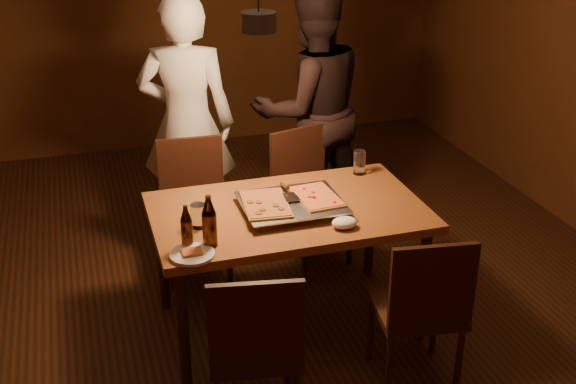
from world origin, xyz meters
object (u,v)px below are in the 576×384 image
object	(u,v)px
dining_table	(288,220)
pendant_lamp	(259,20)
chair_far_left	(194,196)
diner_dark	(310,110)
pizza_tray	(292,206)
beer_bottle_b	(209,221)
chair_near_left	(255,338)
chair_near_right	(423,299)
chair_far_right	(306,184)
diner_white	(187,124)
beer_bottle_a	(186,226)
plate_slice	(192,254)

from	to	relation	value
dining_table	pendant_lamp	size ratio (longest dim) A/B	1.36
chair_far_left	diner_dark	size ratio (longest dim) A/B	0.27
dining_table	diner_dark	distance (m)	1.31
diner_dark	pendant_lamp	world-z (taller)	pendant_lamp
pizza_tray	diner_dark	world-z (taller)	diner_dark
dining_table	beer_bottle_b	world-z (taller)	beer_bottle_b
chair_near_left	chair_near_right	distance (m)	0.87
chair_far_right	diner_dark	bearing A→B (deg)	-126.73
chair_far_right	chair_near_right	size ratio (longest dim) A/B	1.06
chair_far_right	pizza_tray	xyz separation A→B (m)	(-0.34, -0.76, 0.24)
chair_far_right	pizza_tray	distance (m)	0.86
beer_bottle_b	diner_dark	xyz separation A→B (m)	(1.02, 1.46, 0.01)
beer_bottle_b	chair_far_left	bearing A→B (deg)	84.79
diner_dark	pendant_lamp	xyz separation A→B (m)	(-0.63, -1.02, 0.86)
chair_near_right	diner_dark	bearing A→B (deg)	96.22
chair_near_left	diner_white	distance (m)	2.03
beer_bottle_b	pendant_lamp	distance (m)	1.05
chair_near_right	beer_bottle_a	world-z (taller)	beer_bottle_a
chair_far_right	diner_dark	xyz separation A→B (m)	(0.17, 0.43, 0.36)
pendant_lamp	chair_near_right	bearing A→B (deg)	-57.72
chair_far_left	diner_dark	world-z (taller)	diner_dark
chair_near_right	diner_white	distance (m)	2.13
beer_bottle_b	pendant_lamp	xyz separation A→B (m)	(0.39, 0.45, 0.87)
pizza_tray	beer_bottle_b	xyz separation A→B (m)	(-0.51, -0.27, 0.11)
chair_near_left	pendant_lamp	world-z (taller)	pendant_lamp
pendant_lamp	dining_table	bearing A→B (deg)	-55.48
diner_white	pendant_lamp	distance (m)	1.37
chair_far_right	chair_near_right	distance (m)	1.49
chair_near_left	chair_near_right	size ratio (longest dim) A/B	1.01
dining_table	plate_slice	size ratio (longest dim) A/B	6.80
dining_table	plate_slice	distance (m)	0.71
pizza_tray	chair_near_right	bearing A→B (deg)	-59.39
chair_far_right	beer_bottle_a	size ratio (longest dim) A/B	2.31
chair_near_left	chair_near_right	world-z (taller)	same
beer_bottle_b	plate_slice	bearing A→B (deg)	-144.77
dining_table	diner_dark	bearing A→B (deg)	65.86
chair_far_left	pizza_tray	world-z (taller)	chair_far_left
plate_slice	pendant_lamp	bearing A→B (deg)	46.69
chair_near_left	chair_near_right	xyz separation A→B (m)	(0.87, 0.07, 0.00)
beer_bottle_a	chair_near_left	bearing A→B (deg)	-70.58
beer_bottle_a	diner_white	size ratio (longest dim) A/B	0.13
chair_near_right	dining_table	bearing A→B (deg)	129.83
chair_far_right	diner_dark	distance (m)	0.59
beer_bottle_a	diner_white	bearing A→B (deg)	80.00
plate_slice	diner_white	bearing A→B (deg)	80.80
chair_far_right	pendant_lamp	world-z (taller)	pendant_lamp
chair_near_right	plate_slice	world-z (taller)	chair_near_right
chair_far_right	diner_white	bearing A→B (deg)	-47.47
dining_table	beer_bottle_a	world-z (taller)	beer_bottle_a
chair_far_left	beer_bottle_b	size ratio (longest dim) A/B	1.76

